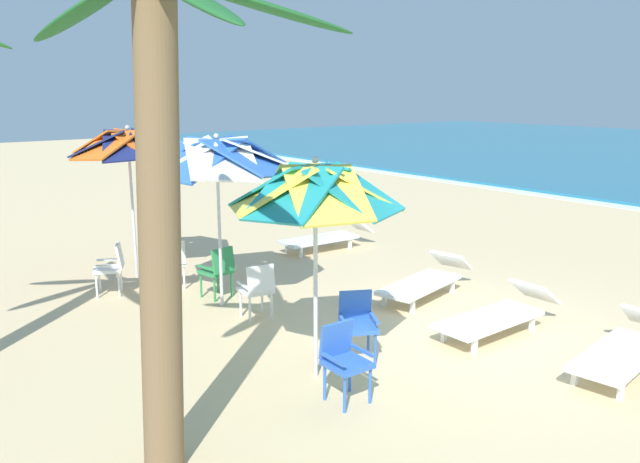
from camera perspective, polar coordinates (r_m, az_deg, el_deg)
ground_plane at (r=8.93m, az=13.91°, el=-9.63°), size 80.00×80.00×0.00m
beach_umbrella_0 at (r=7.03m, az=-0.42°, el=3.76°), size 2.02×2.02×2.63m
plastic_chair_0 at (r=6.98m, az=2.15°, el=-11.31°), size 0.48×0.45×0.87m
plastic_chair_1 at (r=8.00m, az=3.40°, el=-8.11°), size 0.62×0.60×0.87m
beach_umbrella_1 at (r=9.63m, az=-9.33°, el=6.67°), size 2.55×2.55×2.71m
plastic_chair_2 at (r=10.37m, az=-9.20°, el=-3.36°), size 0.53×0.51×0.87m
plastic_chair_3 at (r=9.33m, az=-5.68°, el=-5.10°), size 0.53×0.50×0.87m
beach_umbrella_2 at (r=11.58m, az=-16.97°, el=7.49°), size 2.11×2.11×2.74m
plastic_chair_4 at (r=10.98m, az=-18.32°, el=-2.95°), size 0.59×0.61×0.87m
plastic_chair_5 at (r=11.00m, az=-13.29°, el=-2.61°), size 0.57×0.54×0.87m
sun_lounger_0 at (r=8.61m, az=25.96°, el=-9.44°), size 0.91×2.21×0.62m
sun_lounger_1 at (r=9.20m, az=15.91°, el=-7.20°), size 0.64×2.15×0.62m
sun_lounger_2 at (r=10.54m, az=9.60°, el=-4.34°), size 1.07×2.23×0.62m
sun_lounger_3 at (r=13.43m, az=0.61°, el=-0.45°), size 0.71×2.17×0.62m
palm_tree_0 at (r=5.40m, az=-14.30°, el=3.57°), size 2.81×2.87×4.28m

